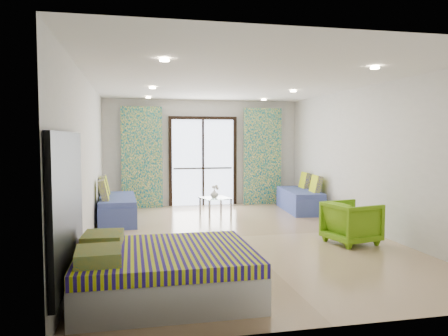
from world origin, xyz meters
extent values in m
cube|color=black|center=(0.00, 3.71, 2.24)|extent=(1.76, 0.08, 0.08)
cube|color=black|center=(-0.84, 3.71, 1.10)|extent=(0.08, 0.08, 2.20)
cube|color=black|center=(0.84, 3.71, 1.10)|extent=(0.08, 0.08, 2.20)
cube|color=black|center=(0.00, 3.71, 1.10)|extent=(0.05, 0.06, 2.20)
cube|color=#595451|center=(0.00, 3.73, 0.95)|extent=(1.52, 0.03, 0.04)
cube|color=silver|center=(-1.55, 3.57, 1.25)|extent=(1.00, 0.10, 2.50)
cube|color=silver|center=(1.55, 3.57, 1.25)|extent=(1.00, 0.10, 2.50)
cylinder|color=#FFE0B2|center=(-1.40, -2.00, 2.67)|extent=(0.12, 0.12, 0.02)
cylinder|color=#FFE0B2|center=(1.40, -2.00, 2.67)|extent=(0.12, 0.12, 0.02)
cylinder|color=#FFE0B2|center=(-1.40, 1.00, 2.67)|extent=(0.12, 0.12, 0.02)
cylinder|color=#FFE0B2|center=(1.40, 1.00, 2.67)|extent=(0.12, 0.12, 0.02)
cylinder|color=#FFE0B2|center=(-1.40, 3.00, 2.67)|extent=(0.12, 0.12, 0.02)
cylinder|color=#FFE0B2|center=(1.40, 3.00, 2.67)|extent=(0.12, 0.12, 0.02)
cube|color=black|center=(-2.46, -2.65, 1.05)|extent=(0.06, 2.10, 1.50)
cube|color=silver|center=(-2.47, -1.40, 1.05)|extent=(0.02, 0.10, 0.10)
cube|color=silver|center=(-1.45, -2.65, 0.19)|extent=(1.91, 1.53, 0.38)
cube|color=navy|center=(-1.45, -2.65, 0.45)|extent=(1.89, 1.56, 0.14)
cube|color=#176953|center=(-2.14, -3.01, 0.59)|extent=(0.46, 0.55, 0.13)
cube|color=#176953|center=(-2.14, -2.29, 0.59)|extent=(0.46, 0.55, 0.13)
cube|color=#3F4E97|center=(-2.10, 1.87, 0.21)|extent=(0.78, 1.89, 0.42)
cube|color=#3F4E97|center=(-2.10, 1.87, 0.47)|extent=(0.76, 1.85, 0.10)
cube|color=navy|center=(-2.35, 1.43, 0.71)|extent=(0.22, 0.47, 0.43)
cube|color=navy|center=(-2.37, 2.30, 0.71)|extent=(0.22, 0.47, 0.43)
cube|color=#3F4E97|center=(2.10, 2.33, 0.20)|extent=(0.87, 1.86, 0.40)
cube|color=#3F4E97|center=(2.10, 2.33, 0.45)|extent=(0.85, 1.82, 0.10)
cube|color=navy|center=(2.31, 1.89, 0.68)|extent=(0.24, 0.47, 0.42)
cube|color=navy|center=(2.39, 2.72, 0.68)|extent=(0.24, 0.47, 0.42)
cylinder|color=silver|center=(-0.16, 1.86, 0.19)|extent=(0.06, 0.06, 0.39)
cylinder|color=silver|center=(0.34, 1.98, 0.19)|extent=(0.06, 0.06, 0.39)
cylinder|color=silver|center=(-0.29, 2.36, 0.19)|extent=(0.06, 0.06, 0.39)
cylinder|color=silver|center=(0.22, 2.49, 0.19)|extent=(0.06, 0.06, 0.39)
cube|color=#8CA59E|center=(0.03, 2.17, 0.39)|extent=(0.73, 0.73, 0.02)
sphere|color=white|center=(0.07, 2.18, 0.60)|extent=(0.07, 0.07, 0.07)
sphere|color=white|center=(0.01, 2.22, 0.62)|extent=(0.07, 0.07, 0.07)
sphere|color=white|center=(-0.02, 2.16, 0.64)|extent=(0.07, 0.07, 0.07)
sphere|color=white|center=(0.04, 2.13, 0.66)|extent=(0.07, 0.07, 0.07)
imported|color=white|center=(0.00, 2.14, 0.49)|extent=(0.20, 0.20, 0.18)
imported|color=#6CAA15|center=(1.72, -0.86, 0.38)|extent=(0.84, 0.88, 0.76)
camera|label=1|loc=(-1.81, -7.36, 1.74)|focal=35.00mm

